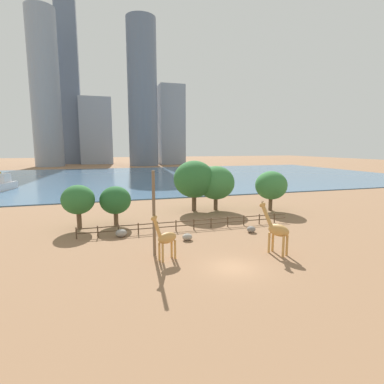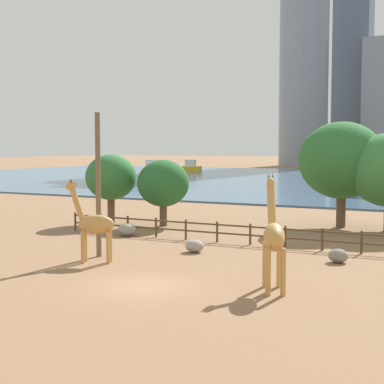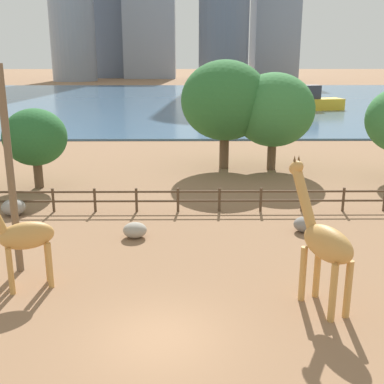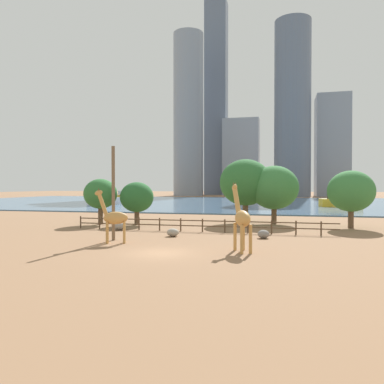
# 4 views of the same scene
# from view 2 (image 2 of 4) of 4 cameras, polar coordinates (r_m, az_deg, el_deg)

# --- Properties ---
(giraffe_tall) EXTENTS (1.94, 3.31, 4.83)m
(giraffe_tall) POSITION_cam_2_polar(r_m,az_deg,el_deg) (24.87, 7.92, -4.23)
(giraffe_tall) COLOR #C18C47
(giraffe_tall) RESTS_ON ground
(giraffe_companion) EXTENTS (2.60, 1.49, 4.37)m
(giraffe_companion) POSITION_cam_2_polar(r_m,az_deg,el_deg) (30.81, -9.52, -3.07)
(giraffe_companion) COLOR #C18C47
(giraffe_companion) RESTS_ON ground
(utility_pole) EXTENTS (0.28, 0.28, 7.84)m
(utility_pole) POSITION_cam_2_polar(r_m,az_deg,el_deg) (32.27, -9.08, 0.66)
(utility_pole) COLOR brown
(utility_pole) RESTS_ON ground
(boulder_near_fence) EXTENTS (1.24, 1.14, 0.86)m
(boulder_near_fence) POSITION_cam_2_polar(r_m,az_deg,el_deg) (39.65, -6.33, -3.66)
(boulder_near_fence) COLOR gray
(boulder_near_fence) RESTS_ON ground
(boulder_by_pole) EXTENTS (1.02, 0.96, 0.72)m
(boulder_by_pole) POSITION_cam_2_polar(r_m,az_deg,el_deg) (31.55, 13.99, -6.02)
(boulder_by_pole) COLOR gray
(boulder_by_pole) RESTS_ON ground
(boulder_small) EXTENTS (1.09, 0.95, 0.71)m
(boulder_small) POSITION_cam_2_polar(r_m,az_deg,el_deg) (33.54, 0.25, -5.26)
(boulder_small) COLOR gray
(boulder_small) RESTS_ON ground
(enclosure_fence) EXTENTS (26.12, 0.14, 1.30)m
(enclosure_fence) POSITION_cam_2_polar(r_m,az_deg,el_deg) (36.40, 4.71, -3.85)
(enclosure_fence) COLOR #4C3826
(enclosure_fence) RESTS_ON ground
(tree_left_large) EXTENTS (3.93, 3.93, 5.37)m
(tree_left_large) POSITION_cam_2_polar(r_m,az_deg,el_deg) (46.02, -7.88, 1.40)
(tree_left_large) COLOR brown
(tree_left_large) RESTS_ON ground
(tree_center_broad) EXTENTS (3.91, 3.91, 4.99)m
(tree_center_broad) POSITION_cam_2_polar(r_m,az_deg,el_deg) (44.15, -2.81, 0.82)
(tree_center_broad) COLOR brown
(tree_center_broad) RESTS_ON ground
(tree_right_small) EXTENTS (6.33, 6.33, 7.82)m
(tree_right_small) POSITION_cam_2_polar(r_m,az_deg,el_deg) (44.75, 14.33, 2.97)
(tree_right_small) COLOR brown
(tree_right_small) RESTS_ON ground
(boat_sailboat) EXTENTS (4.92, 8.78, 3.65)m
(boat_sailboat) POSITION_cam_2_polar(r_m,az_deg,el_deg) (88.85, -3.77, 1.57)
(boat_sailboat) COLOR silver
(boat_sailboat) RESTS_ON harbor_water
(boat_tug) EXTENTS (6.31, 2.94, 2.67)m
(boat_tug) POSITION_cam_2_polar(r_m,az_deg,el_deg) (130.09, -0.39, 2.38)
(boat_tug) COLOR gold
(boat_tug) RESTS_ON harbor_water
(skyline_tower_glass) EXTENTS (11.05, 9.43, 99.99)m
(skyline_tower_glass) POSITION_cam_2_polar(r_m,az_deg,el_deg) (198.90, 15.45, 17.17)
(skyline_tower_glass) COLOR slate
(skyline_tower_glass) RESTS_ON ground
(skyline_block_right) EXTENTS (14.03, 14.03, 75.87)m
(skyline_block_right) POSITION_cam_2_polar(r_m,az_deg,el_deg) (177.77, 10.84, 14.82)
(skyline_block_right) COLOR gray
(skyline_block_right) RESTS_ON ground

